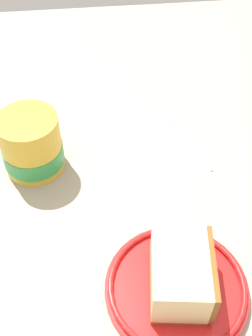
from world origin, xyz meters
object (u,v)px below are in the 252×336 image
at_px(tea_mug, 32,145).
at_px(teaspoon, 179,128).
at_px(cake_slice, 181,274).
at_px(small_plate, 176,288).

xyz_separation_m(tea_mug, teaspoon, (0.05, -0.23, -0.04)).
height_order(tea_mug, teaspoon, tea_mug).
bearing_deg(tea_mug, cake_slice, -142.46).
xyz_separation_m(small_plate, cake_slice, (-0.00, -0.00, 0.03)).
bearing_deg(teaspoon, cake_slice, 168.61).
bearing_deg(cake_slice, small_plate, 81.99).
height_order(small_plate, teaspoon, small_plate).
bearing_deg(teaspoon, tea_mug, 102.91).
height_order(small_plate, cake_slice, cake_slice).
bearing_deg(teaspoon, small_plate, 168.05).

